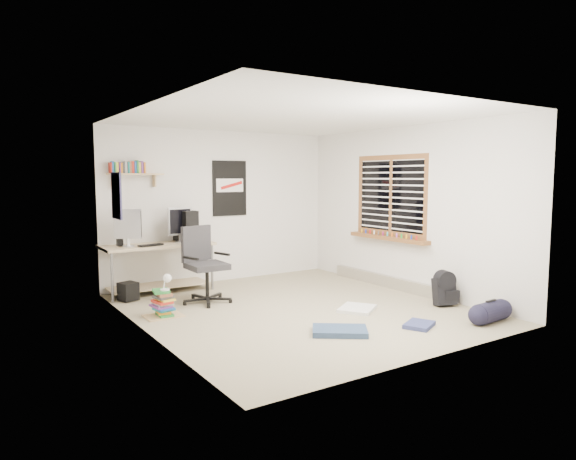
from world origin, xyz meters
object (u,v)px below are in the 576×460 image
duffel_bag (490,311)px  book_stack (163,305)px  office_chair (207,268)px  backpack (444,291)px  desk (158,268)px

duffel_bag → book_stack: (-3.20, 2.41, 0.01)m
office_chair → duffel_bag: size_ratio=2.17×
backpack → duffel_bag: bearing=-81.3°
duffel_bag → book_stack: size_ratio=1.06×
duffel_bag → backpack: bearing=75.5°
duffel_bag → desk: bearing=122.7°
desk → backpack: bearing=-62.4°
desk → backpack: desk is taller
duffel_bag → book_stack: 4.01m
office_chair → duffel_bag: 3.71m
office_chair → book_stack: size_ratio=2.30×
office_chair → backpack: (2.60, -1.94, -0.29)m
backpack → book_stack: backpack is taller
office_chair → book_stack: 0.91m
desk → office_chair: 1.09m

